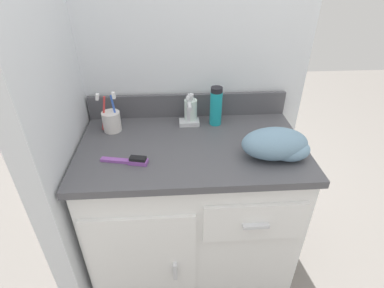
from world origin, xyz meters
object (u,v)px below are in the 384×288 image
object	(u,v)px
shaving_cream_can	(216,106)
hairbrush	(131,161)
toothbrush_cup	(111,121)
soap_dispenser	(191,111)
hand_towel	(278,145)

from	to	relation	value
shaving_cream_can	hairbrush	distance (m)	0.46
shaving_cream_can	hairbrush	bearing A→B (deg)	-141.52
toothbrush_cup	soap_dispenser	xyz separation A→B (m)	(0.35, 0.05, 0.01)
shaving_cream_can	toothbrush_cup	bearing A→B (deg)	-176.17
soap_dispenser	hairbrush	distance (m)	0.39
soap_dispenser	hand_towel	world-z (taller)	soap_dispenser
toothbrush_cup	shaving_cream_can	size ratio (longest dim) A/B	1.02
toothbrush_cup	hand_towel	distance (m)	0.70
soap_dispenser	hairbrush	bearing A→B (deg)	-128.90
hairbrush	shaving_cream_can	bearing A→B (deg)	50.36
toothbrush_cup	hairbrush	distance (m)	0.27
toothbrush_cup	hairbrush	world-z (taller)	toothbrush_cup
soap_dispenser	hairbrush	world-z (taller)	soap_dispenser
toothbrush_cup	hairbrush	size ratio (longest dim) A/B	0.98
toothbrush_cup	hand_towel	bearing A→B (deg)	-20.65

